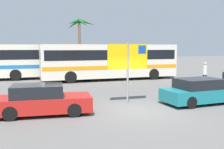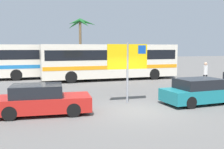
{
  "view_description": "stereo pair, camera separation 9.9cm",
  "coord_description": "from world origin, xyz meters",
  "px_view_note": "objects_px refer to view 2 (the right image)",
  "views": [
    {
      "loc": [
        -4.9,
        -10.78,
        2.95
      ],
      "look_at": [
        0.06,
        3.95,
        1.3
      ],
      "focal_mm": 41.6,
      "sensor_mm": 36.0,
      "label": 1
    },
    {
      "loc": [
        -4.81,
        -10.82,
        2.95
      ],
      "look_at": [
        0.06,
        3.95,
        1.3
      ],
      "focal_mm": 41.6,
      "sensor_mm": 36.0,
      "label": 2
    }
  ],
  "objects_px": {
    "car_teal": "(201,92)",
    "car_red": "(41,100)",
    "bus_rear_coach": "(58,59)",
    "bus_front_coach": "(111,60)",
    "pedestrian_by_bus": "(205,72)",
    "ferry_sign": "(128,59)"
  },
  "relations": [
    {
      "from": "car_teal",
      "to": "car_red",
      "type": "bearing_deg",
      "value": 175.05
    },
    {
      "from": "bus_rear_coach",
      "to": "car_teal",
      "type": "relative_size",
      "value": 2.83
    },
    {
      "from": "bus_front_coach",
      "to": "pedestrian_by_bus",
      "type": "bearing_deg",
      "value": -47.15
    },
    {
      "from": "pedestrian_by_bus",
      "to": "bus_front_coach",
      "type": "bearing_deg",
      "value": 61.51
    },
    {
      "from": "ferry_sign",
      "to": "car_teal",
      "type": "distance_m",
      "value": 4.17
    },
    {
      "from": "ferry_sign",
      "to": "pedestrian_by_bus",
      "type": "xyz_separation_m",
      "value": [
        7.66,
        3.58,
        -1.24
      ]
    },
    {
      "from": "bus_rear_coach",
      "to": "car_teal",
      "type": "distance_m",
      "value": 15.22
    },
    {
      "from": "bus_front_coach",
      "to": "bus_rear_coach",
      "type": "xyz_separation_m",
      "value": [
        -4.31,
        3.14,
        0.0
      ]
    },
    {
      "from": "car_teal",
      "to": "ferry_sign",
      "type": "bearing_deg",
      "value": 156.52
    },
    {
      "from": "car_red",
      "to": "car_teal",
      "type": "xyz_separation_m",
      "value": [
        8.06,
        -0.34,
        0.0
      ]
    },
    {
      "from": "bus_front_coach",
      "to": "ferry_sign",
      "type": "distance_m",
      "value": 9.8
    },
    {
      "from": "ferry_sign",
      "to": "car_red",
      "type": "xyz_separation_m",
      "value": [
        -4.5,
        -1.02,
        -1.69
      ]
    },
    {
      "from": "car_red",
      "to": "car_teal",
      "type": "distance_m",
      "value": 8.07
    },
    {
      "from": "car_teal",
      "to": "pedestrian_by_bus",
      "type": "height_order",
      "value": "pedestrian_by_bus"
    },
    {
      "from": "ferry_sign",
      "to": "pedestrian_by_bus",
      "type": "bearing_deg",
      "value": 26.47
    },
    {
      "from": "ferry_sign",
      "to": "pedestrian_by_bus",
      "type": "distance_m",
      "value": 8.55
    },
    {
      "from": "ferry_sign",
      "to": "car_teal",
      "type": "xyz_separation_m",
      "value": [
        3.56,
        -1.36,
        -1.69
      ]
    },
    {
      "from": "car_red",
      "to": "pedestrian_by_bus",
      "type": "distance_m",
      "value": 13.02
    },
    {
      "from": "car_red",
      "to": "pedestrian_by_bus",
      "type": "height_order",
      "value": "pedestrian_by_bus"
    },
    {
      "from": "bus_front_coach",
      "to": "pedestrian_by_bus",
      "type": "height_order",
      "value": "bus_front_coach"
    },
    {
      "from": "bus_rear_coach",
      "to": "ferry_sign",
      "type": "bearing_deg",
      "value": -80.24
    },
    {
      "from": "bus_front_coach",
      "to": "car_red",
      "type": "relative_size",
      "value": 2.86
    }
  ]
}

